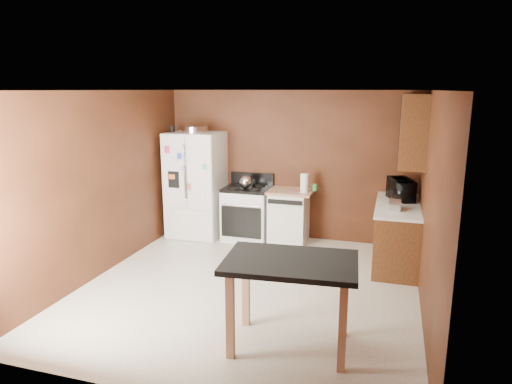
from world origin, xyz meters
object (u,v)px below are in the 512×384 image
at_px(gas_range, 247,212).
at_px(refrigerator, 196,185).
at_px(pen_cup, 172,129).
at_px(roasting_pan, 195,130).
at_px(microwave, 401,190).
at_px(paper_towel, 304,183).
at_px(toaster, 396,203).
at_px(dishwasher, 289,216).
at_px(green_canister, 314,187).
at_px(kettle, 246,182).
at_px(island, 290,273).

bearing_deg(gas_range, refrigerator, -176.19).
bearing_deg(pen_cup, roasting_pan, 5.14).
bearing_deg(refrigerator, microwave, -2.07).
relative_size(paper_towel, toaster, 1.23).
bearing_deg(dishwasher, green_canister, 12.59).
height_order(kettle, toaster, kettle).
xyz_separation_m(toaster, refrigerator, (-3.31, 0.73, -0.09)).
bearing_deg(toaster, island, -105.13).
xyz_separation_m(kettle, island, (1.44, -3.02, -0.23)).
height_order(pen_cup, green_canister, pen_cup).
bearing_deg(green_canister, roasting_pan, -173.98).
relative_size(green_canister, refrigerator, 0.06).
height_order(kettle, refrigerator, refrigerator).
bearing_deg(dishwasher, pen_cup, -175.47).
distance_m(kettle, microwave, 2.47).
distance_m(paper_towel, green_canister, 0.24).
height_order(refrigerator, island, refrigerator).
bearing_deg(green_canister, island, -84.21).
xyz_separation_m(paper_towel, toaster, (1.42, -0.73, -0.05)).
height_order(pen_cup, dishwasher, pen_cup).
xyz_separation_m(roasting_pan, island, (2.32, -3.00, -1.08)).
distance_m(green_canister, refrigerator, 2.03).
bearing_deg(dishwasher, island, -77.02).
height_order(toaster, dishwasher, toaster).
distance_m(roasting_pan, pen_cup, 0.41).
bearing_deg(toaster, gas_range, 169.28).
xyz_separation_m(green_canister, dishwasher, (-0.39, -0.09, -0.49)).
xyz_separation_m(green_canister, toaster, (1.29, -0.90, 0.05)).
bearing_deg(microwave, island, 141.57).
bearing_deg(refrigerator, kettle, -1.02).
xyz_separation_m(gas_range, island, (1.44, -3.09, 0.31)).
distance_m(pen_cup, paper_towel, 2.41).
bearing_deg(refrigerator, island, -52.25).
distance_m(green_canister, dishwasher, 0.63).
relative_size(kettle, gas_range, 0.19).
relative_size(refrigerator, gas_range, 1.64).
bearing_deg(green_canister, gas_range, -174.24).
bearing_deg(island, toaster, 67.32).
bearing_deg(roasting_pan, green_canister, 6.02).
distance_m(roasting_pan, kettle, 1.22).
xyz_separation_m(pen_cup, microwave, (3.75, -0.05, -0.81)).
distance_m(microwave, gas_range, 2.54).
height_order(microwave, refrigerator, refrigerator).
height_order(roasting_pan, microwave, roasting_pan).
bearing_deg(dishwasher, roasting_pan, -175.62).
height_order(paper_towel, toaster, paper_towel).
bearing_deg(microwave, pen_cup, 70.22).
bearing_deg(gas_range, green_canister, 5.76).
height_order(paper_towel, refrigerator, refrigerator).
height_order(roasting_pan, green_canister, roasting_pan).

